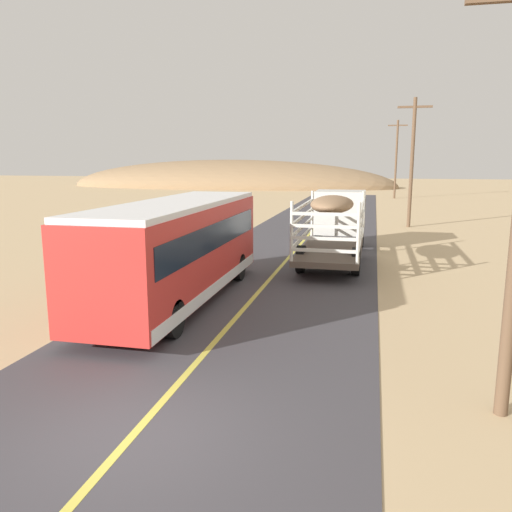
# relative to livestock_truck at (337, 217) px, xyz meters

# --- Properties ---
(ground_plane) EXTENTS (240.00, 240.00, 0.00)m
(ground_plane) POSITION_rel_livestock_truck_xyz_m (-2.07, -17.40, -1.79)
(ground_plane) COLOR tan
(road_surface) EXTENTS (8.00, 120.00, 0.02)m
(road_surface) POSITION_rel_livestock_truck_xyz_m (-2.07, -17.40, -1.78)
(road_surface) COLOR #423F44
(road_surface) RESTS_ON ground
(road_centre_line) EXTENTS (0.16, 117.60, 0.00)m
(road_centre_line) POSITION_rel_livestock_truck_xyz_m (-2.07, -17.40, -1.77)
(road_centre_line) COLOR #D8CC4C
(road_centre_line) RESTS_ON road_surface
(livestock_truck) EXTENTS (2.53, 9.70, 3.02)m
(livestock_truck) POSITION_rel_livestock_truck_xyz_m (0.00, 0.00, 0.00)
(livestock_truck) COLOR silver
(livestock_truck) RESTS_ON road_surface
(bus) EXTENTS (2.54, 10.00, 3.21)m
(bus) POSITION_rel_livestock_truck_xyz_m (-4.29, -9.60, -0.04)
(bus) COLOR red
(bus) RESTS_ON road_surface
(power_pole_mid) EXTENTS (2.20, 0.24, 8.47)m
(power_pole_mid) POSITION_rel_livestock_truck_xyz_m (4.05, 11.23, 2.74)
(power_pole_mid) COLOR brown
(power_pole_mid) RESTS_ON ground
(power_pole_far) EXTENTS (2.20, 0.24, 8.95)m
(power_pole_far) POSITION_rel_livestock_truck_xyz_m (4.05, 37.69, 2.99)
(power_pole_far) COLOR brown
(power_pole_far) RESTS_ON ground
(distant_hill) EXTENTS (55.70, 20.65, 8.93)m
(distant_hill) POSITION_rel_livestock_truck_xyz_m (-22.23, 58.55, -1.79)
(distant_hill) COLOR #957553
(distant_hill) RESTS_ON ground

